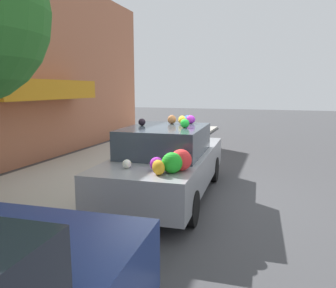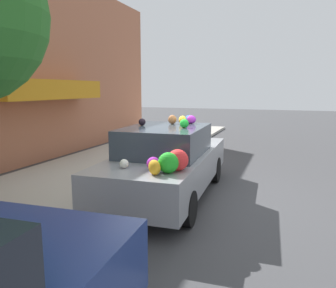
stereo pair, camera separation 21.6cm
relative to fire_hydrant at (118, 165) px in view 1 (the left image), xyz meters
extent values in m
plane|color=#424244|center=(-0.46, -1.46, -0.45)|extent=(60.00, 60.00, 0.00)
cube|color=#B2ADA3|center=(-0.46, 1.24, -0.40)|extent=(24.00, 3.20, 0.11)
cube|color=orange|center=(1.25, 2.89, 1.72)|extent=(3.97, 0.90, 0.55)
cylinder|color=#B2B2B7|center=(0.00, 0.00, -0.07)|extent=(0.20, 0.20, 0.55)
sphere|color=#B2B2B7|center=(0.00, 0.00, 0.26)|extent=(0.18, 0.18, 0.18)
cube|color=gray|center=(-0.46, -1.39, 0.16)|extent=(4.39, 1.87, 0.64)
cube|color=#333D47|center=(-0.63, -1.39, 0.75)|extent=(2.01, 1.56, 0.53)
cylinder|color=black|center=(0.84, -0.56, -0.16)|extent=(0.60, 0.21, 0.59)
cylinder|color=black|center=(0.91, -2.08, -0.16)|extent=(0.60, 0.21, 0.59)
cylinder|color=black|center=(-1.84, -0.69, -0.16)|extent=(0.60, 0.21, 0.59)
cylinder|color=black|center=(-1.76, -2.21, -0.16)|extent=(0.60, 0.21, 0.59)
ellipsoid|color=pink|center=(1.24, -0.72, 0.57)|extent=(0.19, 0.21, 0.17)
ellipsoid|color=orange|center=(0.69, -1.17, 0.62)|extent=(0.35, 0.45, 0.27)
ellipsoid|color=gold|center=(-2.23, -1.82, 0.60)|extent=(0.30, 0.30, 0.23)
sphere|color=blue|center=(1.32, -1.22, 0.56)|extent=(0.20, 0.20, 0.15)
ellipsoid|color=pink|center=(0.82, -1.55, 0.58)|extent=(0.26, 0.26, 0.18)
sphere|color=white|center=(-2.01, -1.20, 0.56)|extent=(0.16, 0.16, 0.15)
sphere|color=purple|center=(-1.99, -1.70, 0.59)|extent=(0.26, 0.26, 0.22)
ellipsoid|color=blue|center=(0.16, -1.64, 1.10)|extent=(0.28, 0.26, 0.17)
ellipsoid|color=yellow|center=(1.36, -1.43, 0.63)|extent=(0.44, 0.34, 0.29)
sphere|color=green|center=(-0.69, -1.80, 1.10)|extent=(0.20, 0.20, 0.17)
ellipsoid|color=purple|center=(0.10, -1.71, 1.10)|extent=(0.19, 0.23, 0.17)
sphere|color=red|center=(-1.87, -2.06, 0.65)|extent=(0.41, 0.41, 0.34)
sphere|color=black|center=(-0.59, -0.88, 1.08)|extent=(0.17, 0.17, 0.14)
ellipsoid|color=yellow|center=(-0.11, -1.58, 1.10)|extent=(0.24, 0.25, 0.18)
ellipsoid|color=#986038|center=(-0.11, -1.35, 1.11)|extent=(0.25, 0.24, 0.19)
sphere|color=green|center=(-2.06, -1.98, 0.64)|extent=(0.39, 0.39, 0.32)
camera|label=1|loc=(-6.66, -3.43, 1.75)|focal=35.00mm
camera|label=2|loc=(-6.59, -3.63, 1.75)|focal=35.00mm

